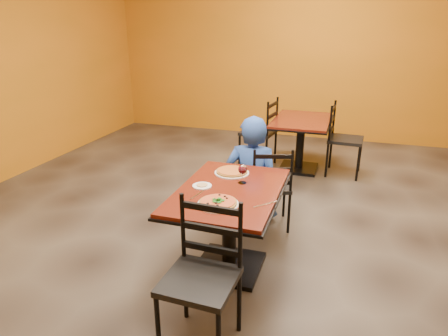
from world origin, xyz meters
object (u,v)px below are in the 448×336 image
(chair_main_near, at_px, (200,282))
(pizza_main, at_px, (218,202))
(plate_main, at_px, (218,204))
(table_second, at_px, (301,133))
(diner, at_px, (252,169))
(wine_glass, at_px, (243,173))
(chair_second_left, at_px, (258,133))
(plate_far, at_px, (232,173))
(chair_main_far, at_px, (270,186))
(table_main, at_px, (229,210))
(pizza_far, at_px, (232,171))
(chair_second_right, at_px, (346,140))
(side_plate, at_px, (202,186))

(chair_main_near, relative_size, pizza_main, 3.46)
(plate_main, bearing_deg, table_second, 85.31)
(chair_main_near, height_order, diner, diner)
(plate_main, distance_m, wine_glass, 0.48)
(chair_second_left, xyz_separation_m, plate_far, (0.28, -2.33, 0.25))
(chair_main_far, bearing_deg, diner, -39.09)
(plate_main, bearing_deg, chair_main_near, -83.14)
(diner, height_order, wine_glass, diner)
(table_main, height_order, chair_main_near, chair_main_near)
(pizza_main, relative_size, pizza_far, 1.01)
(table_second, height_order, chair_second_right, chair_second_right)
(table_main, distance_m, pizza_main, 0.37)
(plate_main, bearing_deg, diner, 92.27)
(chair_second_left, height_order, pizza_main, chair_second_left)
(pizza_far, bearing_deg, side_plate, -111.94)
(side_plate, bearing_deg, pizza_main, -50.96)
(pizza_main, distance_m, plate_far, 0.66)
(table_main, bearing_deg, chair_second_right, 72.02)
(plate_main, bearing_deg, chair_second_left, 97.12)
(table_second, height_order, side_plate, side_plate)
(chair_second_left, xyz_separation_m, pizza_far, (0.28, -2.33, 0.27))
(pizza_main, relative_size, side_plate, 1.77)
(chair_main_far, relative_size, chair_second_right, 0.89)
(side_plate, bearing_deg, chair_main_near, -70.70)
(pizza_main, bearing_deg, wine_glass, 82.47)
(table_second, distance_m, plate_main, 3.00)
(chair_main_far, relative_size, diner, 0.77)
(chair_second_left, bearing_deg, pizza_main, 14.76)
(table_main, xyz_separation_m, wine_glass, (0.07, 0.16, 0.28))
(diner, bearing_deg, pizza_main, 88.38)
(table_second, xyz_separation_m, chair_second_left, (-0.62, 0.00, -0.05))
(chair_second_right, xyz_separation_m, diner, (-0.91, -1.69, 0.07))
(chair_main_far, distance_m, plate_far, 0.68)
(side_plate, bearing_deg, chair_second_left, 92.91)
(diner, relative_size, plate_far, 3.69)
(chair_main_near, bearing_deg, chair_main_far, 89.13)
(pizza_far, bearing_deg, plate_main, -82.33)
(chair_second_left, xyz_separation_m, side_plate, (0.14, -2.69, 0.25))
(chair_second_right, bearing_deg, pizza_main, 167.62)
(chair_main_far, height_order, plate_far, chair_main_far)
(plate_main, relative_size, pizza_far, 1.11)
(table_second, bearing_deg, chair_second_left, 180.00)
(diner, bearing_deg, chair_second_left, -83.15)
(chair_second_right, bearing_deg, plate_far, 161.51)
(pizza_far, distance_m, side_plate, 0.39)
(diner, bearing_deg, table_main, 88.74)
(table_second, bearing_deg, plate_far, -98.16)
(plate_far, height_order, side_plate, same)
(chair_main_near, height_order, plate_main, chair_main_near)
(chair_main_near, height_order, side_plate, chair_main_near)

